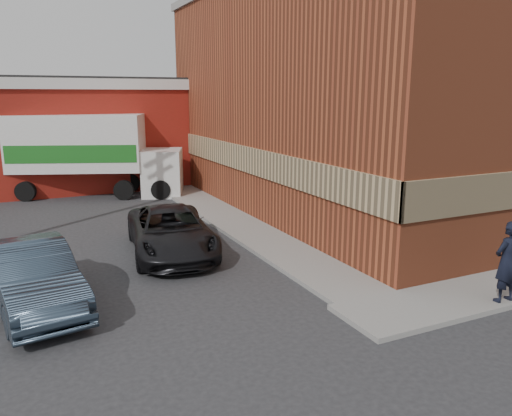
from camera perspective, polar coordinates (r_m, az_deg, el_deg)
name	(u,v)px	position (r m, az deg, el deg)	size (l,w,h in m)	color
ground	(345,306)	(11.91, 10.17, -10.92)	(90.00, 90.00, 0.00)	#28282B
brick_building	(390,96)	(23.25, 15.04, 12.22)	(14.25, 18.25, 9.36)	#9A4527
sidewalk_west	(225,216)	(19.73, -3.61, -0.97)	(1.80, 18.00, 0.12)	gray
warehouse	(28,133)	(28.88, -24.60, 7.82)	(16.30, 8.30, 5.60)	maroon
man	(507,262)	(12.69, 26.76, -5.51)	(0.69, 0.45, 1.89)	black
sedan	(33,276)	(12.43, -24.17, -7.15)	(1.59, 4.56, 1.50)	#303F50
suv_a	(171,231)	(15.37, -9.69, -2.66)	(2.32, 5.04, 1.40)	black
box_truck	(94,150)	(24.87, -18.01, 6.36)	(8.12, 4.96, 3.86)	white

